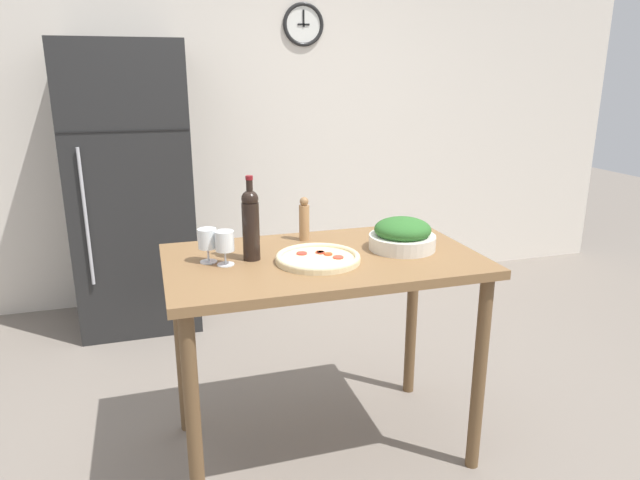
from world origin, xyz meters
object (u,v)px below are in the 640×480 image
Objects in this scene: salad_bowl at (403,235)px; homemade_pizza at (318,258)px; wine_bottle at (251,223)px; refrigerator at (132,189)px; wine_glass_far at (207,240)px; wine_glass_near at (225,243)px; pepper_mill at (304,220)px.

salad_bowl is 0.40m from homemade_pizza.
wine_bottle reaches higher than homemade_pizza.
wine_bottle is (0.49, -1.66, 0.15)m from refrigerator.
homemade_pizza is at bearing -67.32° from refrigerator.
wine_glass_far is 0.48× the size of salad_bowl.
wine_bottle is 0.66m from salad_bowl.
wine_glass_far is at bearing 138.62° from wine_glass_near.
salad_bowl is at bearing -0.97° from wine_glass_near.
refrigerator is at bearing 102.44° from wine_glass_near.
wine_bottle is at bearing 175.47° from salad_bowl.
wine_glass_near is at bearing -147.96° from pepper_mill.
salad_bowl is (1.13, -1.71, 0.06)m from refrigerator.
salad_bowl is (0.82, -0.07, -0.03)m from wine_glass_far.
wine_glass_near and wine_glass_far have the same top height.
homemade_pizza is (-0.03, -0.31, -0.08)m from pepper_mill.
refrigerator reaches higher than wine_glass_far.
pepper_mill is at bearing 84.58° from homemade_pizza.
wine_glass_near reaches higher than homemade_pizza.
pepper_mill is at bearing -62.18° from refrigerator.
pepper_mill is at bearing 32.04° from wine_glass_near.
wine_bottle is 2.48× the size of wine_glass_near.
refrigerator is 13.23× the size of wine_glass_far.
salad_bowl is at bearing 7.60° from homemade_pizza.
pepper_mill is (0.39, 0.25, 0.01)m from wine_glass_near.
pepper_mill is 0.70× the size of salad_bowl.
homemade_pizza is (-0.40, -0.05, -0.05)m from salad_bowl.
wine_bottle is at bearing -143.48° from pepper_mill.
wine_bottle reaches higher than pepper_mill.
wine_glass_far is (-0.06, 0.05, 0.00)m from wine_glass_near.
pepper_mill is at bearing 144.89° from salad_bowl.
refrigerator is at bearing 123.54° from salad_bowl.
wine_bottle is 0.30m from homemade_pizza.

